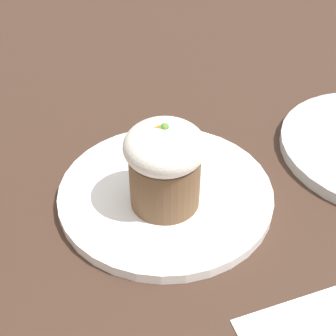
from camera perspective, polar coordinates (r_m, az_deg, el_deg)
The scene contains 4 objects.
ground_plane at distance 0.58m, azimuth -0.29°, elevation -3.54°, with size 4.00×4.00×0.00m, color #3D281E.
dessert_plate at distance 0.57m, azimuth -0.29°, elevation -3.04°, with size 0.26×0.26×0.01m.
carrot_cake at distance 0.52m, azimuth -0.00°, elevation 0.51°, with size 0.09×0.09×0.11m.
spoon at distance 0.60m, azimuth -0.05°, elevation 0.07°, with size 0.06×0.11×0.01m.
Camera 1 is at (-0.02, 0.42, 0.40)m, focal length 50.00 mm.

